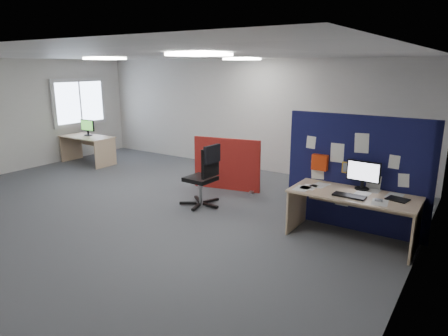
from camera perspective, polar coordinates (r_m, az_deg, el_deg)
The scene contains 18 objects.
floor at distance 7.60m, azimuth -10.77°, elevation -5.32°, with size 9.00×9.00×0.00m, color #4E5055.
ceiling at distance 7.17m, azimuth -11.82°, elevation 15.45°, with size 9.00×7.00×0.02m, color white.
wall_back at distance 10.02m, azimuth 3.02°, elevation 7.63°, with size 9.00×0.02×2.70m, color silver.
wall_left at distance 10.89m, azimuth -28.49°, elevation 6.46°, with size 0.02×7.00×2.70m, color silver.
wall_right at distance 5.23m, azimuth 26.47°, elevation -0.23°, with size 0.02×7.00×2.70m, color silver.
window at distance 11.88m, azimuth -19.93°, elevation 8.84°, with size 0.06×1.70×1.30m.
ceiling_lights at distance 7.43m, azimuth -6.15°, elevation 15.39°, with size 4.10×4.10×0.04m.
navy_divider at distance 6.50m, azimuth 18.24°, elevation -0.82°, with size 2.21×0.30×1.82m.
main_desk at distance 6.21m, azimuth 18.02°, elevation -4.87°, with size 1.81×0.80×0.73m.
monitor_main at distance 6.29m, azimuth 19.26°, elevation -0.78°, with size 0.50×0.21×0.44m.
keyboard at distance 5.95m, azimuth 17.46°, elevation -3.82°, with size 0.45×0.18×0.03m, color black.
mouse at distance 5.89m, azimuth 21.22°, elevation -4.31°, with size 0.10×0.06×0.03m, color gray.
paper_tray at distance 6.05m, azimuth 23.55°, elevation -4.12°, with size 0.28×0.22×0.01m, color black.
red_divider at distance 8.31m, azimuth 0.38°, elevation 0.48°, with size 1.43×0.34×1.09m.
second_desk at distance 11.18m, azimuth -18.80°, elevation 3.41°, with size 1.46×0.73×0.73m.
monitor_second at distance 11.20m, azimuth -18.92°, elevation 5.58°, with size 0.47×0.21×0.42m.
office_chair at distance 7.24m, azimuth -2.69°, elevation -0.62°, with size 0.74×0.77×1.16m.
desk_papers at distance 6.18m, azimuth 17.23°, elevation -3.22°, with size 1.46×0.84×0.00m.
Camera 1 is at (5.07, -5.07, 2.54)m, focal length 32.00 mm.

